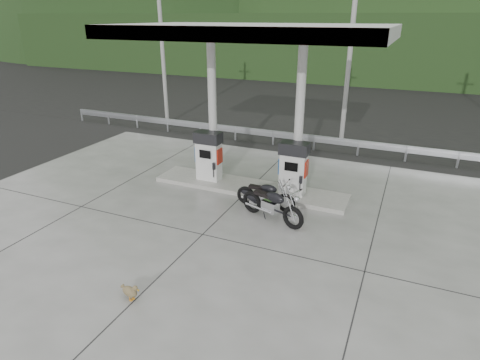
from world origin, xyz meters
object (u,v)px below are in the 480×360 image
at_px(motorcycle_right, 272,205).
at_px(duck, 130,292).
at_px(gas_pump_right, 293,168).
at_px(motorcycle_left, 265,195).
at_px(gas_pump_left, 209,156).

relative_size(motorcycle_right, duck, 4.18).
xyz_separation_m(gas_pump_right, motorcycle_right, (-0.09, -1.87, -0.54)).
relative_size(motorcycle_left, motorcycle_right, 0.87).
relative_size(gas_pump_right, duck, 3.50).
bearing_deg(motorcycle_left, motorcycle_right, -56.00).
height_order(gas_pump_left, gas_pump_right, same).
bearing_deg(motorcycle_right, gas_pump_left, 168.09).
relative_size(gas_pump_left, duck, 3.50).
bearing_deg(gas_pump_left, gas_pump_right, 0.00).
bearing_deg(gas_pump_right, motorcycle_right, -92.65).
distance_m(gas_pump_left, gas_pump_right, 3.20).
bearing_deg(duck, gas_pump_left, 114.70).
height_order(motorcycle_left, motorcycle_right, motorcycle_right).
relative_size(gas_pump_right, motorcycle_left, 0.96).
height_order(gas_pump_right, motorcycle_left, gas_pump_right).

